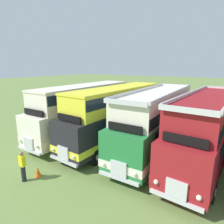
% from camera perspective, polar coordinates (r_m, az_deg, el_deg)
% --- Properties ---
extents(bus_first_in_row, '(2.79, 11.66, 4.49)m').
position_cam_1_polar(bus_first_in_row, '(17.56, -7.87, 1.33)').
color(bus_first_in_row, silver).
rests_on(bus_first_in_row, ground).
extents(bus_second_in_row, '(2.89, 11.46, 4.49)m').
position_cam_1_polar(bus_second_in_row, '(15.72, 1.62, 0.00)').
color(bus_second_in_row, black).
rests_on(bus_second_in_row, ground).
extents(bus_third_in_row, '(2.93, 11.05, 4.52)m').
position_cam_1_polar(bus_third_in_row, '(14.38, 13.03, -2.10)').
color(bus_third_in_row, '#237538').
rests_on(bus_third_in_row, ground).
extents(bus_fourth_in_row, '(3.03, 11.35, 4.52)m').
position_cam_1_polar(bus_fourth_in_row, '(13.73, 26.28, -3.93)').
color(bus_fourth_in_row, maroon).
rests_on(bus_fourth_in_row, ground).
extents(cone_far_end, '(0.36, 0.36, 0.59)m').
position_cam_1_polar(cone_far_end, '(12.21, -21.01, -16.10)').
color(cone_far_end, orange).
rests_on(cone_far_end, ground).
extents(marshal_person, '(0.36, 0.24, 1.73)m').
position_cam_1_polar(marshal_person, '(11.80, -24.85, -14.31)').
color(marshal_person, '#23232D').
rests_on(marshal_person, ground).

